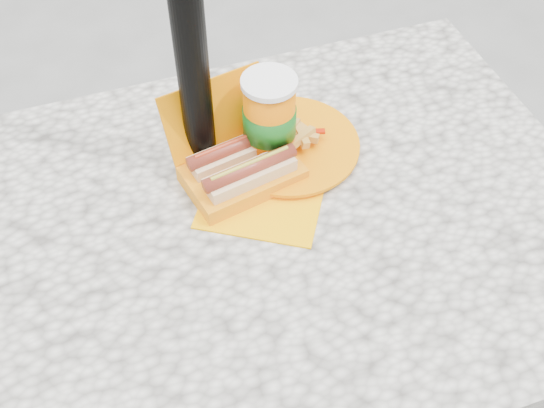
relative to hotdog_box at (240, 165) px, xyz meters
name	(u,v)px	position (x,y,z in m)	size (l,w,h in m)	color
picnic_table	(233,271)	(-0.05, -0.10, -0.14)	(1.20, 0.80, 0.75)	beige
hotdog_box	(240,165)	(0.00, 0.00, 0.00)	(0.21, 0.20, 0.14)	orange
fries_plate	(286,147)	(0.09, 0.03, -0.02)	(0.33, 0.34, 0.05)	#FFAC00
soda_cup	(269,120)	(0.06, 0.03, 0.05)	(0.09, 0.09, 0.17)	#E26600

